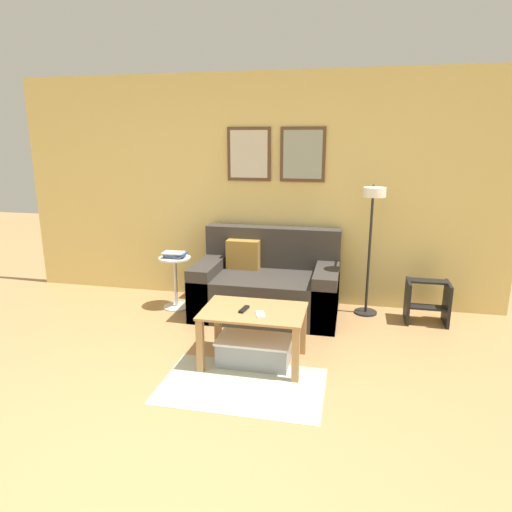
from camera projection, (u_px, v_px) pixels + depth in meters
ground_plane at (141, 470)px, 2.63m from camera, size 16.00×16.00×0.00m
wall_back at (254, 190)px, 5.18m from camera, size 5.60×0.09×2.55m
area_rug at (242, 385)px, 3.52m from camera, size 1.26×0.80×0.01m
couch at (267, 286)px, 4.93m from camera, size 1.51×0.90×0.89m
coffee_table at (254, 321)px, 3.81m from camera, size 0.85×0.57×0.47m
storage_bin at (254, 351)px, 3.85m from camera, size 0.62×0.35×0.23m
floor_lamp at (372, 226)px, 4.53m from camera, size 0.24×0.55×1.40m
side_table at (176, 278)px, 5.07m from camera, size 0.35×0.35×0.58m
book_stack at (175, 255)px, 4.99m from camera, size 0.25×0.19×0.06m
remote_control at (244, 309)px, 3.77m from camera, size 0.06×0.15×0.02m
cell_phone at (260, 314)px, 3.68m from camera, size 0.10×0.15×0.01m
step_stool at (427, 301)px, 4.68m from camera, size 0.42×0.32×0.44m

